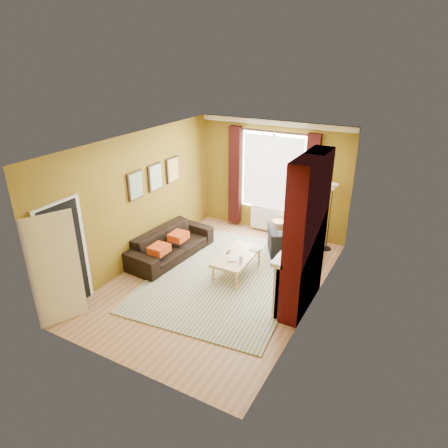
{
  "coord_description": "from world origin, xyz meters",
  "views": [
    {
      "loc": [
        3.43,
        -6.04,
        4.32
      ],
      "look_at": [
        0.0,
        0.25,
        1.15
      ],
      "focal_mm": 32.0,
      "sensor_mm": 36.0,
      "label": 1
    }
  ],
  "objects": [
    {
      "name": "tv_remote",
      "position": [
        -0.01,
        0.46,
        0.44
      ],
      "size": [
        0.09,
        0.18,
        0.02
      ],
      "rotation": [
        0.0,
        0.0,
        0.2
      ],
      "color": "#29292B",
      "rests_on": "coffee_table"
    },
    {
      "name": "mug",
      "position": [
        0.4,
        0.23,
        0.47
      ],
      "size": [
        0.13,
        0.13,
        0.09
      ],
      "primitive_type": "imported",
      "rotation": [
        0.0,
        0.0,
        0.36
      ],
      "color": "#999999",
      "rests_on": "coffee_table"
    },
    {
      "name": "armchair",
      "position": [
        0.88,
        1.77,
        0.32
      ],
      "size": [
        1.28,
        1.24,
        0.64
      ],
      "primitive_type": "imported",
      "rotation": [
        0.0,
        0.0,
        3.65
      ],
      "color": "black",
      "rests_on": "ground"
    },
    {
      "name": "wicker_stool",
      "position": [
        0.38,
        2.4,
        0.24
      ],
      "size": [
        0.4,
        0.4,
        0.47
      ],
      "rotation": [
        0.0,
        0.0,
        0.07
      ],
      "color": "olive",
      "rests_on": "ground"
    },
    {
      "name": "coffee_table",
      "position": [
        0.2,
        0.45,
        0.38
      ],
      "size": [
        0.66,
        1.29,
        0.43
      ],
      "rotation": [
        0.0,
        0.0,
        0.02
      ],
      "color": "tan",
      "rests_on": "ground"
    },
    {
      "name": "striped_rug",
      "position": [
        0.06,
        0.2,
        0.01
      ],
      "size": [
        3.21,
        4.19,
        0.02
      ],
      "rotation": [
        0.0,
        0.0,
        0.1
      ],
      "color": "#356393",
      "rests_on": "ground"
    },
    {
      "name": "ground",
      "position": [
        0.0,
        0.0,
        0.0
      ],
      "size": [
        5.5,
        5.5,
        0.0
      ],
      "primitive_type": "plane",
      "color": "#906341",
      "rests_on": "ground"
    },
    {
      "name": "floor_lamp",
      "position": [
        1.55,
        2.4,
        1.26
      ],
      "size": [
        0.27,
        0.27,
        1.6
      ],
      "rotation": [
        0.0,
        0.0,
        0.14
      ],
      "color": "black",
      "rests_on": "ground"
    },
    {
      "name": "room_walls",
      "position": [
        0.64,
        0.27,
        1.39
      ],
      "size": [
        3.82,
        5.54,
        2.83
      ],
      "color": "olive",
      "rests_on": "ground"
    },
    {
      "name": "sofa",
      "position": [
        -1.42,
        0.37,
        0.32
      ],
      "size": [
        1.02,
        2.23,
        0.63
      ],
      "primitive_type": "imported",
      "rotation": [
        0.0,
        0.0,
        1.49
      ],
      "color": "black",
      "rests_on": "ground"
    },
    {
      "name": "book_b",
      "position": [
        0.34,
        0.9,
        0.44
      ],
      "size": [
        0.26,
        0.31,
        0.02
      ],
      "primitive_type": "imported",
      "rotation": [
        0.0,
        0.0,
        -0.23
      ],
      "color": "#999999",
      "rests_on": "coffee_table"
    },
    {
      "name": "book_a",
      "position": [
        0.12,
        0.19,
        0.44
      ],
      "size": [
        0.27,
        0.3,
        0.02
      ],
      "primitive_type": "imported",
      "rotation": [
        0.0,
        0.0,
        0.46
      ],
      "color": "#999999",
      "rests_on": "coffee_table"
    }
  ]
}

